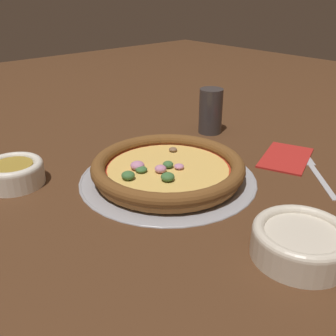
# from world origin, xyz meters

# --- Properties ---
(ground_plane) EXTENTS (3.00, 3.00, 0.00)m
(ground_plane) POSITION_xyz_m (0.00, 0.00, 0.00)
(ground_plane) COLOR #4C2D19
(pizza_tray) EXTENTS (0.36, 0.36, 0.01)m
(pizza_tray) POSITION_xyz_m (0.00, 0.00, 0.00)
(pizza_tray) COLOR #9E9EA3
(pizza_tray) RESTS_ON ground_plane
(pizza) EXTENTS (0.31, 0.31, 0.04)m
(pizza) POSITION_xyz_m (-0.00, 0.00, 0.02)
(pizza) COLOR #BC7F42
(pizza) RESTS_ON pizza_tray
(bowl_near) EXTENTS (0.12, 0.12, 0.05)m
(bowl_near) POSITION_xyz_m (-0.24, 0.19, 0.03)
(bowl_near) COLOR silver
(bowl_near) RESTS_ON ground_plane
(bowl_far) EXTENTS (0.14, 0.14, 0.05)m
(bowl_far) POSITION_xyz_m (-0.02, -0.31, 0.03)
(bowl_far) COLOR beige
(bowl_far) RESTS_ON ground_plane
(drinking_cup) EXTENTS (0.06, 0.06, 0.12)m
(drinking_cup) POSITION_xyz_m (0.27, 0.13, 0.06)
(drinking_cup) COLOR #383333
(drinking_cup) RESTS_ON ground_plane
(napkin) EXTENTS (0.18, 0.15, 0.01)m
(napkin) POSITION_xyz_m (0.27, -0.10, 0.00)
(napkin) COLOR #B2231E
(napkin) RESTS_ON ground_plane
(fork) EXTENTS (0.15, 0.16, 0.00)m
(fork) POSITION_xyz_m (0.25, -0.19, 0.00)
(fork) COLOR #B7B7BC
(fork) RESTS_ON ground_plane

